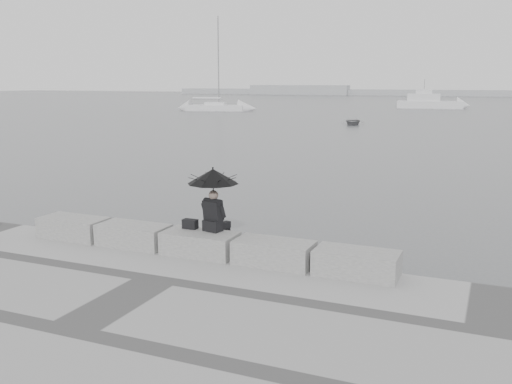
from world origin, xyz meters
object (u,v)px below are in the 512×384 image
at_px(seated_person, 213,186).
at_px(motor_cruiser, 430,102).
at_px(dinghy, 353,122).
at_px(sailboat_left, 215,107).

relative_size(seated_person, motor_cruiser, 0.14).
bearing_deg(seated_person, dinghy, 111.61).
height_order(seated_person, sailboat_left, sailboat_left).
bearing_deg(seated_person, motor_cruiser, 105.03).
distance_m(sailboat_left, motor_cruiser, 32.87).
bearing_deg(motor_cruiser, sailboat_left, -150.84).
distance_m(sailboat_left, dinghy, 29.53).
distance_m(seated_person, motor_cruiser, 80.38).
bearing_deg(seated_person, sailboat_left, 128.91).
bearing_deg(sailboat_left, motor_cruiser, 21.34).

